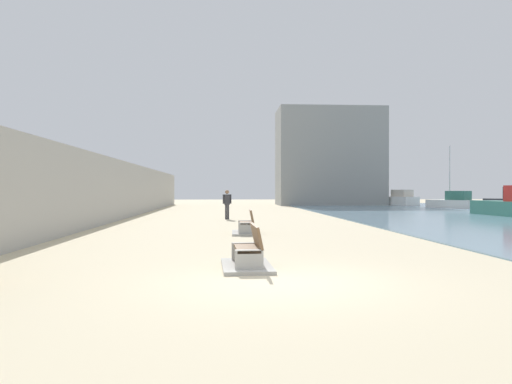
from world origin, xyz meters
name	(u,v)px	position (x,y,z in m)	size (l,w,h in m)	color
ground_plane	(243,221)	(0.00, 18.00, 0.00)	(120.00, 120.00, 0.00)	beige
seawall	(108,190)	(-7.50, 18.00, 1.76)	(0.80, 64.00, 3.51)	#ADAAA3
bench_near	(248,257)	(-0.55, 1.72, 0.23)	(1.17, 2.13, 0.98)	#ADAAA3
bench_far	(247,228)	(-0.18, 10.13, 0.23)	(1.15, 2.13, 0.98)	#ADAAA3
person_walking	(227,202)	(-0.90, 19.70, 1.03)	(0.53, 0.24, 1.76)	#333338
boat_distant	(453,201)	(20.66, 35.26, 0.65)	(4.00, 4.75, 5.95)	white
boat_mid_bay	(399,199)	(18.37, 43.47, 0.69)	(3.71, 5.00, 1.74)	white
harbor_building	(329,157)	(11.11, 46.00, 5.54)	(12.00, 6.00, 11.08)	gray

